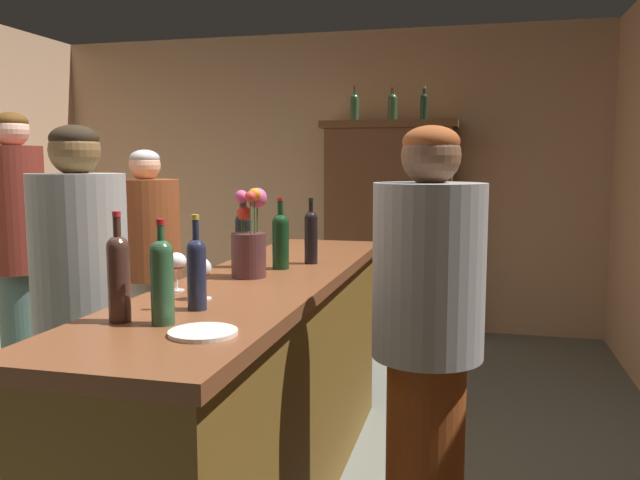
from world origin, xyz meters
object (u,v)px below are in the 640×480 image
wine_glass_front (176,263)px  bartender (427,341)px  patron_redhead (82,314)px  wine_glass_mid (202,271)px  wine_bottle_pinot (243,236)px  display_bottle_midleft (393,106)px  wine_bottle_syrah (119,274)px  patron_tall (18,255)px  flower_arrangement (249,242)px  cheese_plate (203,333)px  wine_bottle_rose (281,238)px  wine_bottle_merlot (197,270)px  patron_in_grey (148,269)px  wine_bottle_malbec (311,235)px  display_bottle_left (355,106)px  bar_counter (265,392)px  display_cabinet (389,226)px  display_bottle_center (424,106)px  wine_bottle_chardonnay (162,278)px

wine_glass_front → bartender: size_ratio=0.09×
patron_redhead → wine_glass_mid: bearing=-63.4°
wine_bottle_pinot → display_bottle_midleft: display_bottle_midleft is taller
wine_bottle_syrah → patron_tall: size_ratio=0.19×
wine_bottle_pinot → wine_glass_front: 0.57m
wine_glass_front → wine_bottle_pinot: bearing=85.4°
flower_arrangement → cheese_plate: (0.18, -0.87, -0.14)m
wine_bottle_rose → patron_redhead: 0.87m
wine_bottle_merlot → patron_in_grey: (-1.05, 1.60, -0.29)m
wine_bottle_rose → wine_glass_front: wine_bottle_rose is taller
wine_bottle_rose → wine_glass_mid: 0.67m
wine_bottle_malbec → display_bottle_left: display_bottle_left is taller
bar_counter → wine_glass_front: bearing=-119.1°
wine_glass_front → display_bottle_midleft: size_ratio=0.51×
display_cabinet → patron_tall: (-1.70, -2.41, 0.03)m
wine_glass_front → flower_arrangement: size_ratio=0.39×
wine_glass_mid → display_bottle_center: 3.51m
wine_bottle_syrah → wine_bottle_chardonnay: (0.14, -0.00, -0.01)m
bar_counter → display_bottle_midleft: (0.14, 2.90, 1.43)m
wine_bottle_syrah → cheese_plate: 0.33m
cheese_plate → bartender: (0.56, 0.58, -0.14)m
wine_bottle_malbec → wine_bottle_chardonnay: (-0.13, -1.19, 0.00)m
display_bottle_midleft → wine_bottle_pinot: bearing=-96.3°
cheese_plate → patron_redhead: 0.98m
flower_arrangement → display_bottle_left: size_ratio=1.21×
cheese_plate → display_bottle_center: (0.26, 3.80, 0.92)m
display_bottle_left → display_bottle_midleft: bearing=-0.0°
display_bottle_midleft → patron_in_grey: size_ratio=0.18×
patron_in_grey → display_bottle_midleft: bearing=114.5°
display_bottle_left → display_bottle_midleft: display_bottle_left is taller
display_bottle_left → display_bottle_center: (0.58, 0.00, -0.00)m
patron_in_grey → patron_redhead: 1.35m
wine_bottle_chardonnay → bartender: bearing=35.0°
wine_bottle_rose → patron_in_grey: patron_in_grey is taller
display_cabinet → patron_tall: size_ratio=1.04×
wine_bottle_pinot → patron_redhead: 0.75m
wine_bottle_chardonnay → cheese_plate: size_ratio=1.62×
wine_bottle_malbec → wine_glass_front: 0.80m
wine_bottle_pinot → patron_in_grey: bearing=139.5°
wine_glass_mid → flower_arrangement: bearing=89.0°
display_bottle_midleft → bartender: display_bottle_midleft is taller
flower_arrangement → display_bottle_center: (0.44, 2.94, 0.78)m
bartender → display_bottle_midleft: bearing=-97.4°
wine_bottle_malbec → flower_arrangement: 0.43m
wine_glass_mid → cheese_plate: 0.48m
wine_bottle_merlot → patron_in_grey: 1.93m
patron_redhead → bartender: 1.33m
display_cabinet → display_bottle_center: bearing=0.0°
flower_arrangement → bartender: 0.84m
display_bottle_left → patron_redhead: bearing=-98.1°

